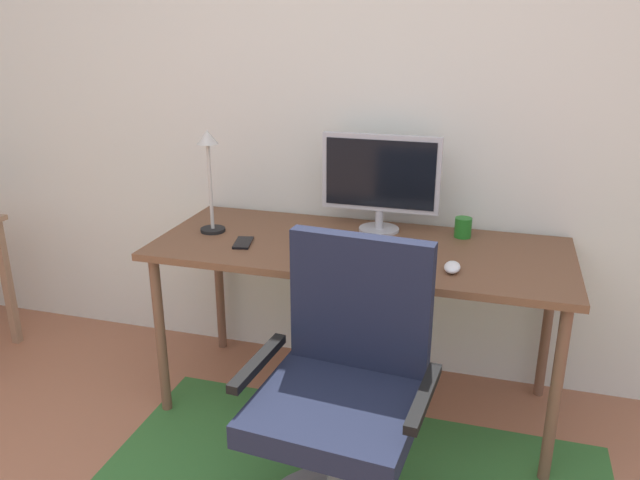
# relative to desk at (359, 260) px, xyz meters

# --- Properties ---
(wall_back) EXTENTS (6.00, 0.10, 2.60)m
(wall_back) POSITION_rel_desk_xyz_m (-0.09, 0.43, 0.60)
(wall_back) COLOR silver
(wall_back) RESTS_ON ground
(desk) EXTENTS (1.73, 0.71, 0.76)m
(desk) POSITION_rel_desk_xyz_m (0.00, 0.00, 0.00)
(desk) COLOR brown
(desk) RESTS_ON ground
(monitor) EXTENTS (0.52, 0.18, 0.43)m
(monitor) POSITION_rel_desk_xyz_m (0.04, 0.21, 0.31)
(monitor) COLOR #B2B2B7
(monitor) RESTS_ON desk
(keyboard) EXTENTS (0.43, 0.13, 0.02)m
(keyboard) POSITION_rel_desk_xyz_m (0.08, -0.20, 0.07)
(keyboard) COLOR white
(keyboard) RESTS_ON desk
(computer_mouse) EXTENTS (0.06, 0.10, 0.03)m
(computer_mouse) POSITION_rel_desk_xyz_m (0.40, -0.18, 0.08)
(computer_mouse) COLOR white
(computer_mouse) RESTS_ON desk
(coffee_cup) EXTENTS (0.07, 0.07, 0.09)m
(coffee_cup) POSITION_rel_desk_xyz_m (0.40, 0.23, 0.11)
(coffee_cup) COLOR #207021
(coffee_cup) RESTS_ON desk
(cell_phone) EXTENTS (0.10, 0.15, 0.01)m
(cell_phone) POSITION_rel_desk_xyz_m (-0.48, -0.12, 0.07)
(cell_phone) COLOR black
(cell_phone) RESTS_ON desk
(desk_lamp) EXTENTS (0.11, 0.11, 0.45)m
(desk_lamp) POSITION_rel_desk_xyz_m (-0.67, -0.00, 0.36)
(desk_lamp) COLOR black
(desk_lamp) RESTS_ON desk
(office_chair) EXTENTS (0.62, 0.55, 1.00)m
(office_chair) POSITION_rel_desk_xyz_m (0.11, -0.70, -0.27)
(office_chair) COLOR slate
(office_chair) RESTS_ON ground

